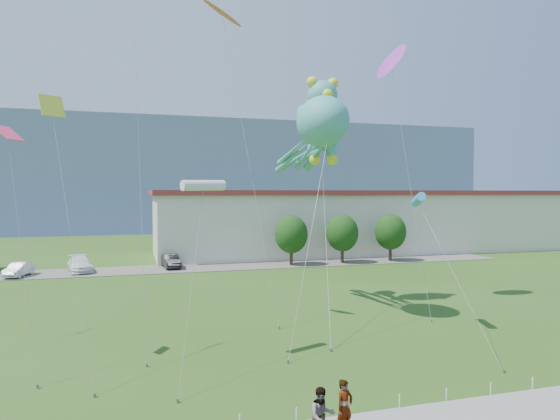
{
  "coord_description": "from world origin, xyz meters",
  "views": [
    {
      "loc": [
        -6.31,
        -17.44,
        7.92
      ],
      "look_at": [
        1.12,
        8.0,
        6.99
      ],
      "focal_mm": 32.0,
      "sensor_mm": 36.0,
      "label": 1
    }
  ],
  "objects_px": {
    "parked_car_silver": "(19,269)",
    "parked_car_white": "(80,264)",
    "pedestrian_left": "(345,407)",
    "parked_car_black": "(171,261)",
    "teddy_bear_kite": "(323,119)",
    "pedestrian_right": "(322,416)",
    "octopus_kite": "(317,134)",
    "warehouse": "(381,220)"
  },
  "relations": [
    {
      "from": "parked_car_silver",
      "to": "parked_car_white",
      "type": "height_order",
      "value": "parked_car_white"
    },
    {
      "from": "pedestrian_left",
      "to": "parked_car_black",
      "type": "distance_m",
      "value": 38.53
    },
    {
      "from": "parked_car_silver",
      "to": "teddy_bear_kite",
      "type": "xyz_separation_m",
      "value": [
        23.27,
        -18.54,
        12.42
      ]
    },
    {
      "from": "pedestrian_right",
      "to": "parked_car_white",
      "type": "bearing_deg",
      "value": 106.81
    },
    {
      "from": "pedestrian_right",
      "to": "octopus_kite",
      "type": "height_order",
      "value": "octopus_kite"
    },
    {
      "from": "octopus_kite",
      "to": "warehouse",
      "type": "bearing_deg",
      "value": 56.14
    },
    {
      "from": "warehouse",
      "to": "octopus_kite",
      "type": "height_order",
      "value": "octopus_kite"
    },
    {
      "from": "parked_car_white",
      "to": "octopus_kite",
      "type": "relative_size",
      "value": 0.37
    },
    {
      "from": "pedestrian_right",
      "to": "parked_car_silver",
      "type": "bearing_deg",
      "value": 114.46
    },
    {
      "from": "warehouse",
      "to": "octopus_kite",
      "type": "bearing_deg",
      "value": -123.86
    },
    {
      "from": "warehouse",
      "to": "pedestrian_left",
      "type": "relative_size",
      "value": 34.2
    },
    {
      "from": "octopus_kite",
      "to": "teddy_bear_kite",
      "type": "relative_size",
      "value": 0.87
    },
    {
      "from": "pedestrian_left",
      "to": "octopus_kite",
      "type": "height_order",
      "value": "octopus_kite"
    },
    {
      "from": "pedestrian_right",
      "to": "parked_car_black",
      "type": "height_order",
      "value": "pedestrian_right"
    },
    {
      "from": "warehouse",
      "to": "parked_car_black",
      "type": "xyz_separation_m",
      "value": [
        -28.74,
        -8.4,
        -3.36
      ]
    },
    {
      "from": "pedestrian_right",
      "to": "teddy_bear_kite",
      "type": "xyz_separation_m",
      "value": [
        7.25,
        18.74,
        12.14
      ]
    },
    {
      "from": "warehouse",
      "to": "parked_car_black",
      "type": "height_order",
      "value": "warehouse"
    },
    {
      "from": "parked_car_black",
      "to": "octopus_kite",
      "type": "relative_size",
      "value": 0.31
    },
    {
      "from": "octopus_kite",
      "to": "parked_car_white",
      "type": "bearing_deg",
      "value": 125.68
    },
    {
      "from": "parked_car_silver",
      "to": "parked_car_black",
      "type": "bearing_deg",
      "value": 20.65
    },
    {
      "from": "pedestrian_right",
      "to": "teddy_bear_kite",
      "type": "bearing_deg",
      "value": 70.06
    },
    {
      "from": "parked_car_silver",
      "to": "parked_car_white",
      "type": "bearing_deg",
      "value": 30.28
    },
    {
      "from": "pedestrian_right",
      "to": "octopus_kite",
      "type": "relative_size",
      "value": 0.13
    },
    {
      "from": "pedestrian_left",
      "to": "parked_car_white",
      "type": "xyz_separation_m",
      "value": [
        -11.74,
        38.38,
        -0.18
      ]
    },
    {
      "from": "warehouse",
      "to": "pedestrian_left",
      "type": "distance_m",
      "value": 53.57
    },
    {
      "from": "pedestrian_left",
      "to": "teddy_bear_kite",
      "type": "bearing_deg",
      "value": 50.26
    },
    {
      "from": "octopus_kite",
      "to": "teddy_bear_kite",
      "type": "bearing_deg",
      "value": 62.61
    },
    {
      "from": "pedestrian_right",
      "to": "parked_car_black",
      "type": "relative_size",
      "value": 0.41
    },
    {
      "from": "pedestrian_left",
      "to": "octopus_kite",
      "type": "bearing_deg",
      "value": 52.02
    },
    {
      "from": "octopus_kite",
      "to": "pedestrian_left",
      "type": "bearing_deg",
      "value": -107.24
    },
    {
      "from": "parked_car_white",
      "to": "parked_car_black",
      "type": "relative_size",
      "value": 1.2
    },
    {
      "from": "parked_car_silver",
      "to": "octopus_kite",
      "type": "relative_size",
      "value": 0.28
    },
    {
      "from": "parked_car_white",
      "to": "octopus_kite",
      "type": "xyz_separation_m",
      "value": [
        16.52,
        -23.0,
        10.88
      ]
    },
    {
      "from": "pedestrian_left",
      "to": "parked_car_white",
      "type": "height_order",
      "value": "pedestrian_left"
    },
    {
      "from": "pedestrian_right",
      "to": "teddy_bear_kite",
      "type": "height_order",
      "value": "teddy_bear_kite"
    },
    {
      "from": "parked_car_white",
      "to": "teddy_bear_kite",
      "type": "relative_size",
      "value": 0.32
    },
    {
      "from": "parked_car_black",
      "to": "warehouse",
      "type": "bearing_deg",
      "value": 9.9
    },
    {
      "from": "parked_car_white",
      "to": "teddy_bear_kite",
      "type": "height_order",
      "value": "teddy_bear_kite"
    },
    {
      "from": "parked_car_black",
      "to": "octopus_kite",
      "type": "bearing_deg",
      "value": -78.02
    },
    {
      "from": "parked_car_white",
      "to": "teddy_bear_kite",
      "type": "distance_m",
      "value": 29.63
    },
    {
      "from": "parked_car_silver",
      "to": "parked_car_white",
      "type": "relative_size",
      "value": 0.76
    },
    {
      "from": "parked_car_silver",
      "to": "octopus_kite",
      "type": "xyz_separation_m",
      "value": [
        21.72,
        -21.54,
        10.98
      ]
    }
  ]
}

